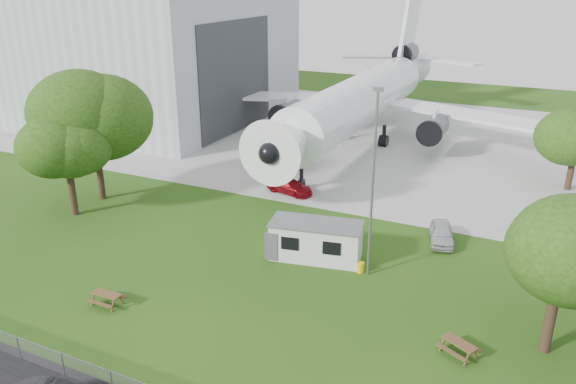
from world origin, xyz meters
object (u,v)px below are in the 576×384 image
at_px(picnic_east, 458,354).
at_px(airliner, 364,96).
at_px(hangar, 114,43).
at_px(site_cabin, 316,241).
at_px(picnic_west, 108,305).

bearing_deg(picnic_east, airliner, 142.62).
bearing_deg(hangar, airliner, -0.22).
relative_size(site_cabin, picnic_east, 3.86).
xyz_separation_m(site_cabin, picnic_west, (-8.80, -10.64, -1.31)).
height_order(airliner, picnic_west, airliner).
bearing_deg(site_cabin, airliner, 102.26).
relative_size(hangar, picnic_west, 23.89).
bearing_deg(picnic_west, hangar, 130.61).
bearing_deg(airliner, picnic_west, -93.61).
bearing_deg(airliner, hangar, 179.78).
relative_size(hangar, picnic_east, 23.89).
relative_size(hangar, site_cabin, 6.19).
height_order(site_cabin, picnic_west, site_cabin).
bearing_deg(airliner, picnic_east, -64.56).
distance_m(site_cabin, picnic_west, 13.87).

